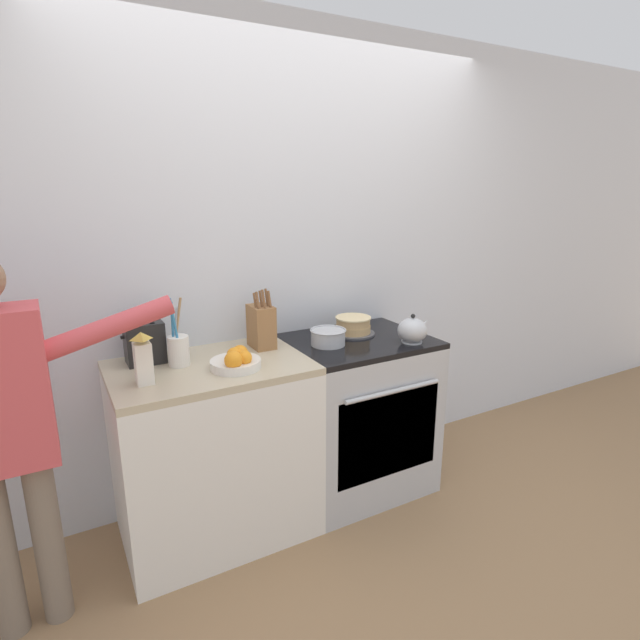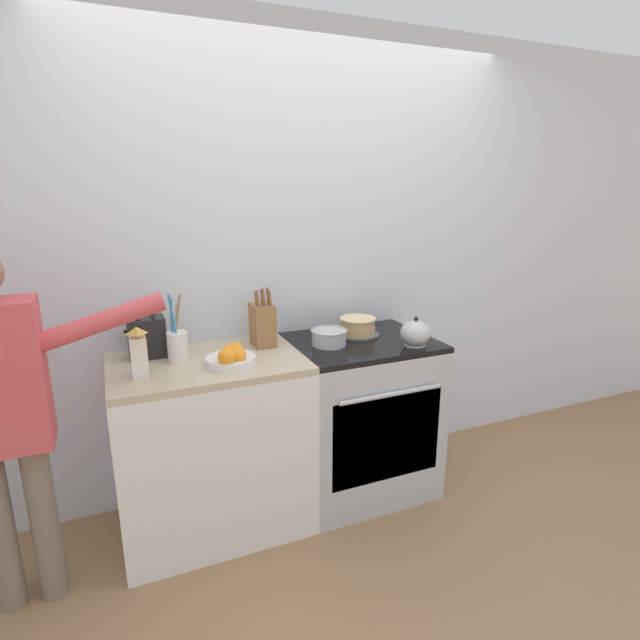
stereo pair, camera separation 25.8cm
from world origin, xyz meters
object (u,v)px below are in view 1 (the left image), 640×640
at_px(toaster, 145,342).
at_px(mixing_bowl, 328,337).
at_px(stove_range, 357,414).
at_px(knife_block, 261,326).
at_px(tea_kettle, 413,330).
at_px(utensil_crock, 178,349).
at_px(milk_carton, 143,359).
at_px(fruit_bowl, 236,361).
at_px(person_baker, 5,422).
at_px(layer_cake, 353,326).

bearing_deg(toaster, mixing_bowl, -11.99).
bearing_deg(stove_range, knife_block, 166.26).
xyz_separation_m(mixing_bowl, knife_block, (-0.32, 0.14, 0.07)).
distance_m(tea_kettle, utensil_crock, 1.22).
bearing_deg(milk_carton, tea_kettle, -4.06).
bearing_deg(milk_carton, fruit_bowl, -2.83).
distance_m(knife_block, fruit_bowl, 0.34).
height_order(utensil_crock, fruit_bowl, utensil_crock).
relative_size(knife_block, utensil_crock, 0.95).
distance_m(stove_range, utensil_crock, 1.12).
relative_size(mixing_bowl, person_baker, 0.13).
bearing_deg(knife_block, milk_carton, -160.52).
distance_m(utensil_crock, toaster, 0.18).
distance_m(stove_range, person_baker, 1.75).
xyz_separation_m(mixing_bowl, fruit_bowl, (-0.55, -0.11, -0.01)).
bearing_deg(layer_cake, utensil_crock, -178.12).
bearing_deg(utensil_crock, layer_cake, 1.88).
xyz_separation_m(tea_kettle, milk_carton, (-1.38, 0.10, 0.04)).
distance_m(knife_block, person_baker, 1.20).
relative_size(stove_range, knife_block, 2.88).
bearing_deg(knife_block, person_baker, -163.93).
xyz_separation_m(knife_block, fruit_bowl, (-0.23, -0.24, -0.08)).
bearing_deg(knife_block, tea_kettle, -23.40).
bearing_deg(stove_range, layer_cake, 77.19).
relative_size(stove_range, tea_kettle, 4.65).
bearing_deg(fruit_bowl, stove_range, 8.71).
relative_size(layer_cake, toaster, 1.22).
distance_m(tea_kettle, fruit_bowl, 0.98).
bearing_deg(utensil_crock, mixing_bowl, -5.24).
xyz_separation_m(fruit_bowl, toaster, (-0.35, 0.30, 0.06)).
height_order(layer_cake, mixing_bowl, layer_cake).
height_order(knife_block, toaster, knife_block).
distance_m(knife_block, milk_carton, 0.67).
height_order(layer_cake, toaster, toaster).
bearing_deg(layer_cake, stove_range, -102.81).
relative_size(layer_cake, tea_kettle, 1.27).
bearing_deg(toaster, person_baker, -146.02).
bearing_deg(layer_cake, knife_block, 176.32).
xyz_separation_m(fruit_bowl, person_baker, (-0.92, -0.09, -0.05)).
height_order(stove_range, person_baker, person_baker).
bearing_deg(tea_kettle, utensil_crock, 167.98).
relative_size(layer_cake, mixing_bowl, 1.28).
bearing_deg(stove_range, fruit_bowl, -171.29).
bearing_deg(milk_carton, person_baker, -168.30).
xyz_separation_m(knife_block, toaster, (-0.58, 0.05, -0.01)).
height_order(mixing_bowl, utensil_crock, utensil_crock).
relative_size(utensil_crock, person_baker, 0.22).
height_order(utensil_crock, toaster, utensil_crock).
relative_size(tea_kettle, person_baker, 0.13).
distance_m(toaster, person_baker, 0.70).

